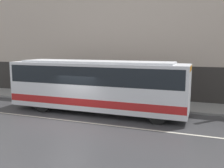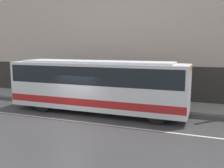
{
  "view_description": "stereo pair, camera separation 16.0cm",
  "coord_description": "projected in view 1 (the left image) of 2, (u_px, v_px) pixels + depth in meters",
  "views": [
    {
      "loc": [
        7.19,
        -12.26,
        4.23
      ],
      "look_at": [
        1.82,
        2.18,
        1.95
      ],
      "focal_mm": 40.0,
      "sensor_mm": 36.0,
      "label": 1
    },
    {
      "loc": [
        7.34,
        -12.21,
        4.23
      ],
      "look_at": [
        1.82,
        2.18,
        1.95
      ],
      "focal_mm": 40.0,
      "sensor_mm": 36.0,
      "label": 2
    }
  ],
  "objects": [
    {
      "name": "pedestrian_waiting",
      "position": [
        121.0,
        92.0,
        18.43
      ],
      "size": [
        0.36,
        0.36,
        1.7
      ],
      "color": "maroon",
      "rests_on": "sidewalk"
    },
    {
      "name": "transit_bus",
      "position": [
        96.0,
        84.0,
        15.96
      ],
      "size": [
        11.53,
        2.48,
        3.37
      ],
      "color": "silver",
      "rests_on": "ground_plane"
    },
    {
      "name": "lane_stripe",
      "position": [
        70.0,
        121.0,
        14.47
      ],
      "size": [
        54.0,
        0.14,
        0.01
      ],
      "color": "beige",
      "rests_on": "ground_plane"
    },
    {
      "name": "ground_plane",
      "position": [
        70.0,
        121.0,
        14.47
      ],
      "size": [
        60.0,
        60.0,
        0.0
      ],
      "primitive_type": "plane",
      "color": "#38383A"
    },
    {
      "name": "sidewalk",
      "position": [
        105.0,
        100.0,
        19.61
      ],
      "size": [
        60.0,
        3.12,
        0.15
      ],
      "color": "gray",
      "rests_on": "ground_plane"
    },
    {
      "name": "building_facade",
      "position": [
        113.0,
        29.0,
        20.37
      ],
      "size": [
        60.0,
        0.35,
        11.73
      ],
      "color": "#B7A899",
      "rests_on": "ground_plane"
    }
  ]
}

